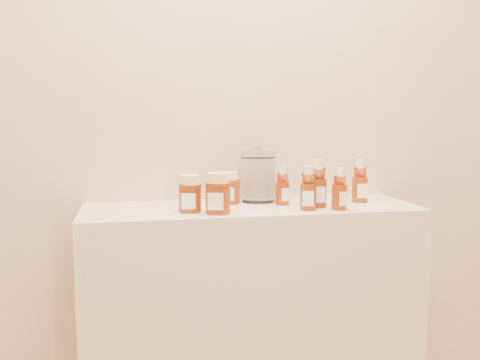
{
  "coord_description": "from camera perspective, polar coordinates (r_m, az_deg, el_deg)",
  "views": [
    {
      "loc": [
        -0.41,
        -0.31,
        1.22
      ],
      "look_at": [
        -0.05,
        1.52,
        1.0
      ],
      "focal_mm": 40.0,
      "sensor_mm": 36.0,
      "label": 1
    }
  ],
  "objects": [
    {
      "name": "honey_jar_left",
      "position": [
        1.82,
        -5.35,
        -1.45
      ],
      "size": [
        0.1,
        0.1,
        0.13
      ],
      "primitive_type": null,
      "rotation": [
        0.0,
        0.0,
        -0.24
      ],
      "color": "#652008",
      "rests_on": "display_table"
    },
    {
      "name": "wall_back",
      "position": [
        2.1,
        0.02,
        10.29
      ],
      "size": [
        3.5,
        0.02,
        2.7
      ],
      "primitive_type": "cube",
      "color": "tan",
      "rests_on": "ground"
    },
    {
      "name": "display_table",
      "position": [
        2.05,
        1.16,
        -15.28
      ],
      "size": [
        1.2,
        0.4,
        0.9
      ],
      "primitive_type": "cube",
      "color": "#C7B091",
      "rests_on": "ground"
    },
    {
      "name": "glass_canister",
      "position": [
        2.02,
        1.98,
        0.55
      ],
      "size": [
        0.16,
        0.16,
        0.21
      ],
      "primitive_type": null,
      "rotation": [
        0.0,
        0.0,
        -0.22
      ],
      "color": "white",
      "rests_on": "display_table"
    },
    {
      "name": "bear_bottle_front_right",
      "position": [
        1.88,
        10.57,
        -0.66
      ],
      "size": [
        0.07,
        0.07,
        0.16
      ],
      "primitive_type": null,
      "rotation": [
        0.0,
        0.0,
        0.24
      ],
      "color": "#652008",
      "rests_on": "display_table"
    },
    {
      "name": "bear_bottle_back_right",
      "position": [
        2.06,
        12.67,
        0.19
      ],
      "size": [
        0.06,
        0.06,
        0.18
      ],
      "primitive_type": null,
      "rotation": [
        0.0,
        0.0,
        -0.04
      ],
      "color": "#652008",
      "rests_on": "display_table"
    },
    {
      "name": "bear_bottle_back_mid",
      "position": [
        1.92,
        8.34,
        -0.04
      ],
      "size": [
        0.08,
        0.08,
        0.19
      ],
      "primitive_type": null,
      "rotation": [
        0.0,
        0.0,
        -0.22
      ],
      "color": "#652008",
      "rests_on": "display_table"
    },
    {
      "name": "bear_bottle_back_left",
      "position": [
        1.96,
        4.55,
        -0.34
      ],
      "size": [
        0.07,
        0.07,
        0.16
      ],
      "primitive_type": null,
      "rotation": [
        0.0,
        0.0,
        0.25
      ],
      "color": "#652008",
      "rests_on": "display_table"
    },
    {
      "name": "bear_bottle_front_left",
      "position": [
        1.85,
        7.31,
        -0.54
      ],
      "size": [
        0.08,
        0.08,
        0.17
      ],
      "primitive_type": null,
      "rotation": [
        0.0,
        0.0,
        -0.36
      ],
      "color": "#652008",
      "rests_on": "display_table"
    },
    {
      "name": "honey_jar_back",
      "position": [
        1.98,
        -1.06,
        -0.83
      ],
      "size": [
        0.1,
        0.1,
        0.12
      ],
      "primitive_type": null,
      "rotation": [
        0.0,
        0.0,
        -0.39
      ],
      "color": "#652008",
      "rests_on": "display_table"
    },
    {
      "name": "honey_jar_front",
      "position": [
        1.78,
        -2.35,
        -1.41
      ],
      "size": [
        0.11,
        0.11,
        0.14
      ],
      "primitive_type": null,
      "rotation": [
        0.0,
        0.0,
        -0.36
      ],
      "color": "#652008",
      "rests_on": "display_table"
    }
  ]
}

